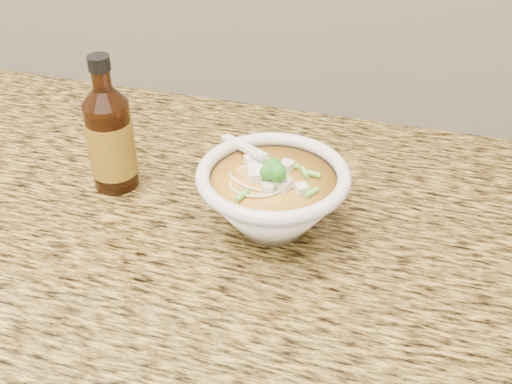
# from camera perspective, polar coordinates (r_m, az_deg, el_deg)

# --- Properties ---
(soup_bowl) EXTENTS (0.17, 0.17, 0.10)m
(soup_bowl) POSITION_cam_1_polar(r_m,az_deg,el_deg) (0.73, 1.49, -0.50)
(soup_bowl) COLOR silver
(soup_bowl) RESTS_ON counter_slab
(hot_sauce_bottle) EXTENTS (0.08, 0.08, 0.18)m
(hot_sauce_bottle) POSITION_cam_1_polar(r_m,az_deg,el_deg) (0.81, -12.81, 4.59)
(hot_sauce_bottle) COLOR #371707
(hot_sauce_bottle) RESTS_ON counter_slab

